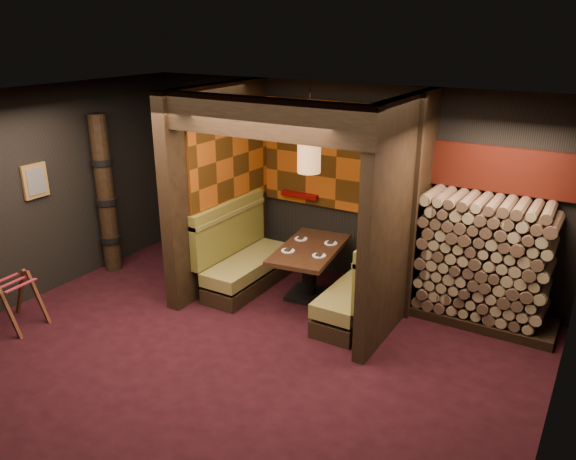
# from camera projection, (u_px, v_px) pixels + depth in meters

# --- Properties ---
(floor) EXTENTS (6.50, 5.50, 0.02)m
(floor) POSITION_uv_depth(u_px,v_px,m) (230.00, 359.00, 6.41)
(floor) COLOR black
(floor) RESTS_ON ground
(ceiling) EXTENTS (6.50, 5.50, 0.02)m
(ceiling) POSITION_uv_depth(u_px,v_px,m) (219.00, 104.00, 5.42)
(ceiling) COLOR black
(ceiling) RESTS_ON ground
(wall_back) EXTENTS (6.50, 0.02, 2.85)m
(wall_back) POSITION_uv_depth(u_px,v_px,m) (340.00, 183.00, 8.14)
(wall_back) COLOR black
(wall_back) RESTS_ON ground
(wall_left) EXTENTS (0.02, 5.50, 2.85)m
(wall_left) POSITION_uv_depth(u_px,v_px,m) (29.00, 196.00, 7.49)
(wall_left) COLOR black
(wall_left) RESTS_ON ground
(wall_right) EXTENTS (0.02, 5.50, 2.85)m
(wall_right) POSITION_uv_depth(u_px,v_px,m) (563.00, 320.00, 4.34)
(wall_right) COLOR black
(wall_right) RESTS_ON ground
(partition_left) EXTENTS (0.20, 2.20, 2.85)m
(partition_left) POSITION_uv_depth(u_px,v_px,m) (219.00, 188.00, 7.89)
(partition_left) COLOR black
(partition_left) RESTS_ON floor
(partition_right) EXTENTS (0.15, 2.10, 2.85)m
(partition_right) POSITION_uv_depth(u_px,v_px,m) (399.00, 218.00, 6.66)
(partition_right) COLOR black
(partition_right) RESTS_ON floor
(header_beam) EXTENTS (2.85, 0.18, 0.44)m
(header_beam) POSITION_uv_depth(u_px,v_px,m) (258.00, 118.00, 6.08)
(header_beam) COLOR black
(header_beam) RESTS_ON partition_left
(tapa_back_panel) EXTENTS (2.40, 0.06, 1.55)m
(tapa_back_panel) POSITION_uv_depth(u_px,v_px,m) (337.00, 156.00, 7.97)
(tapa_back_panel) COLOR #8B3C0C
(tapa_back_panel) RESTS_ON wall_back
(tapa_side_panel) EXTENTS (0.04, 1.85, 1.45)m
(tapa_side_panel) POSITION_uv_depth(u_px,v_px,m) (232.00, 156.00, 7.83)
(tapa_side_panel) COLOR #8B3C0C
(tapa_side_panel) RESTS_ON partition_left
(lacquer_shelf) EXTENTS (0.60, 0.12, 0.07)m
(lacquer_shelf) POSITION_uv_depth(u_px,v_px,m) (300.00, 195.00, 8.42)
(lacquer_shelf) COLOR #5D0406
(lacquer_shelf) RESTS_ON wall_back
(booth_bench_left) EXTENTS (0.68, 1.60, 1.14)m
(booth_bench_left) POSITION_uv_depth(u_px,v_px,m) (243.00, 260.00, 8.06)
(booth_bench_left) COLOR black
(booth_bench_left) RESTS_ON floor
(booth_bench_right) EXTENTS (0.68, 1.60, 1.14)m
(booth_bench_right) POSITION_uv_depth(u_px,v_px,m) (365.00, 290.00, 7.15)
(booth_bench_right) COLOR black
(booth_bench_right) RESTS_ON floor
(dining_table) EXTENTS (0.96, 1.50, 0.74)m
(dining_table) POSITION_uv_depth(u_px,v_px,m) (309.00, 263.00, 7.69)
(dining_table) COLOR black
(dining_table) RESTS_ON floor
(place_settings) EXTENTS (0.69, 0.72, 0.03)m
(place_settings) POSITION_uv_depth(u_px,v_px,m) (310.00, 247.00, 7.61)
(place_settings) COLOR white
(place_settings) RESTS_ON dining_table
(pendant_lamp) EXTENTS (0.30, 0.30, 1.06)m
(pendant_lamp) POSITION_uv_depth(u_px,v_px,m) (309.00, 155.00, 7.13)
(pendant_lamp) COLOR #AE7242
(pendant_lamp) RESTS_ON ceiling
(framed_picture) EXTENTS (0.05, 0.36, 0.46)m
(framed_picture) POSITION_uv_depth(u_px,v_px,m) (35.00, 181.00, 7.48)
(framed_picture) COLOR olive
(framed_picture) RESTS_ON wall_left
(luggage_rack) EXTENTS (0.69, 0.50, 0.72)m
(luggage_rack) POSITION_uv_depth(u_px,v_px,m) (15.00, 299.00, 6.99)
(luggage_rack) COLOR #4A2315
(luggage_rack) RESTS_ON floor
(totem_column) EXTENTS (0.31, 0.31, 2.40)m
(totem_column) POSITION_uv_depth(u_px,v_px,m) (106.00, 196.00, 8.35)
(totem_column) COLOR black
(totem_column) RESTS_ON floor
(firewood_stack) EXTENTS (1.73, 0.70, 1.64)m
(firewood_stack) POSITION_uv_depth(u_px,v_px,m) (491.00, 263.00, 6.91)
(firewood_stack) COLOR black
(firewood_stack) RESTS_ON floor
(mosaic_header) EXTENTS (1.83, 0.10, 0.56)m
(mosaic_header) POSITION_uv_depth(u_px,v_px,m) (508.00, 170.00, 6.80)
(mosaic_header) COLOR maroon
(mosaic_header) RESTS_ON wall_back
(bay_front_post) EXTENTS (0.08, 0.08, 2.85)m
(bay_front_post) POSITION_uv_depth(u_px,v_px,m) (414.00, 213.00, 6.82)
(bay_front_post) COLOR black
(bay_front_post) RESTS_ON floor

